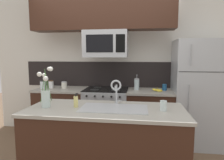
% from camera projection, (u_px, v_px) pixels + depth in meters
% --- Properties ---
extents(rear_partition, '(5.20, 0.10, 2.60)m').
position_uv_depth(rear_partition, '(125.00, 66.00, 3.82)').
color(rear_partition, silver).
rests_on(rear_partition, ground).
extents(splash_band, '(3.32, 0.01, 0.48)m').
position_uv_depth(splash_band, '(109.00, 74.00, 3.83)').
color(splash_band, black).
rests_on(splash_band, rear_partition).
extents(back_counter_left, '(0.92, 0.65, 0.91)m').
position_uv_depth(back_counter_left, '(63.00, 112.00, 3.71)').
color(back_counter_left, '#381E14').
rests_on(back_counter_left, ground).
extents(back_counter_right, '(0.80, 0.65, 0.91)m').
position_uv_depth(back_counter_right, '(149.00, 116.00, 3.49)').
color(back_counter_right, '#381E14').
rests_on(back_counter_right, ground).
extents(stove_range, '(0.76, 0.64, 0.93)m').
position_uv_depth(stove_range, '(106.00, 114.00, 3.59)').
color(stove_range, '#A8AAAF').
rests_on(stove_range, ground).
extents(microwave, '(0.74, 0.40, 0.45)m').
position_uv_depth(microwave, '(106.00, 44.00, 3.42)').
color(microwave, '#A8AAAF').
extents(upper_cabinet_band, '(2.42, 0.34, 0.60)m').
position_uv_depth(upper_cabinet_band, '(102.00, 12.00, 3.34)').
color(upper_cabinet_band, '#381E14').
extents(refrigerator, '(0.89, 0.74, 1.76)m').
position_uv_depth(refrigerator, '(200.00, 93.00, 3.34)').
color(refrigerator, '#A8AAAF').
rests_on(refrigerator, ground).
extents(storage_jar_tall, '(0.11, 0.11, 0.15)m').
position_uv_depth(storage_jar_tall, '(43.00, 84.00, 3.66)').
color(storage_jar_tall, silver).
rests_on(storage_jar_tall, back_counter_left).
extents(storage_jar_medium, '(0.09, 0.09, 0.14)m').
position_uv_depth(storage_jar_medium, '(51.00, 84.00, 3.70)').
color(storage_jar_medium, silver).
rests_on(storage_jar_medium, back_counter_left).
extents(storage_jar_short, '(0.10, 0.10, 0.13)m').
position_uv_depth(storage_jar_short, '(64.00, 85.00, 3.64)').
color(storage_jar_short, silver).
rests_on(storage_jar_short, back_counter_left).
extents(banana_bunch, '(0.19, 0.16, 0.08)m').
position_uv_depth(banana_bunch, '(157.00, 90.00, 3.35)').
color(banana_bunch, yellow).
rests_on(banana_bunch, back_counter_right).
extents(french_press, '(0.09, 0.09, 0.27)m').
position_uv_depth(french_press, '(137.00, 84.00, 3.51)').
color(french_press, silver).
rests_on(french_press, back_counter_right).
extents(coffee_tin, '(0.08, 0.08, 0.11)m').
position_uv_depth(coffee_tin, '(164.00, 87.00, 3.44)').
color(coffee_tin, '#1E5184').
rests_on(coffee_tin, back_counter_right).
extents(island_counter, '(1.80, 0.78, 0.91)m').
position_uv_depth(island_counter, '(105.00, 146.00, 2.34)').
color(island_counter, '#381E14').
rests_on(island_counter, ground).
extents(kitchen_sink, '(0.76, 0.41, 0.16)m').
position_uv_depth(kitchen_sink, '(114.00, 114.00, 2.28)').
color(kitchen_sink, '#ADAFB5').
rests_on(kitchen_sink, island_counter).
extents(sink_faucet, '(0.14, 0.14, 0.31)m').
position_uv_depth(sink_faucet, '(116.00, 88.00, 2.44)').
color(sink_faucet, '#B7BABF').
rests_on(sink_faucet, island_counter).
extents(dish_soap_bottle, '(0.06, 0.05, 0.16)m').
position_uv_depth(dish_soap_bottle, '(76.00, 101.00, 2.32)').
color(dish_soap_bottle, '#DBCC75').
rests_on(dish_soap_bottle, island_counter).
extents(drinking_glass, '(0.07, 0.07, 0.11)m').
position_uv_depth(drinking_glass, '(163.00, 106.00, 2.18)').
color(drinking_glass, silver).
rests_on(drinking_glass, island_counter).
extents(flower_vase, '(0.15, 0.16, 0.47)m').
position_uv_depth(flower_vase, '(46.00, 94.00, 2.31)').
color(flower_vase, silver).
rests_on(flower_vase, island_counter).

